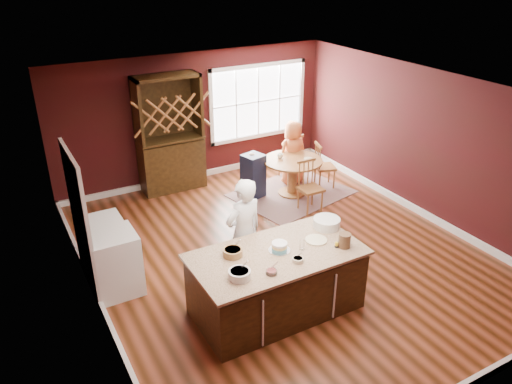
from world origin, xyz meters
TOP-DOWN VIEW (x-y plane):
  - room_shell at (0.00, 0.00)m, footprint 7.00×7.00m
  - window at (1.50, 3.47)m, footprint 2.36×0.10m
  - doorway at (-2.97, 0.60)m, footprint 0.08×1.26m
  - kitchen_island at (-0.85, -1.21)m, footprint 2.29×1.20m
  - dining_table at (1.34, 1.76)m, footprint 1.18×1.18m
  - baker at (-0.94, -0.45)m, footprint 0.68×0.51m
  - layer_cake at (-0.79, -1.18)m, footprint 0.29×0.29m
  - bowl_blue at (-1.54, -1.47)m, footprint 0.28×0.28m
  - bowl_yellow at (-1.39, -0.98)m, footprint 0.26×0.26m
  - bowl_pink at (-1.16, -1.58)m, footprint 0.15×0.15m
  - bowl_olive at (-0.72, -1.51)m, footprint 0.15×0.15m
  - drinking_glass at (-0.51, -1.29)m, footprint 0.07×0.07m
  - dinner_plate at (-0.22, -1.21)m, footprint 0.30×0.30m
  - white_tub at (0.13, -0.97)m, footprint 0.39×0.39m
  - stoneware_crock at (0.01, -1.52)m, footprint 0.16×0.16m
  - toy_figurine at (-0.09, -1.48)m, footprint 0.05×0.05m
  - rug at (1.34, 1.76)m, footprint 2.52×2.14m
  - chair_east at (2.13, 1.73)m, footprint 0.49×0.51m
  - chair_south at (1.24, 0.98)m, footprint 0.43×0.41m
  - chair_north at (1.76, 2.51)m, footprint 0.45×0.43m
  - seated_woman at (1.64, 2.23)m, footprint 0.68×0.45m
  - high_chair at (0.59, 2.05)m, footprint 0.46×0.46m
  - toddler at (0.59, 2.11)m, footprint 0.18×0.14m
  - table_plate at (1.63, 1.64)m, footprint 0.19×0.19m
  - table_cup at (1.16, 1.96)m, footprint 0.15×0.15m
  - hutch at (-0.67, 3.22)m, footprint 1.29×0.54m
  - washer at (-2.64, 0.28)m, footprint 0.65×0.63m
  - dryer at (-2.64, 0.92)m, footprint 0.60×0.58m

SIDE VIEW (x-z plane):
  - rug at x=1.34m, z-range 0.00..0.01m
  - dryer at x=-2.64m, z-range 0.00..0.87m
  - kitchen_island at x=-0.85m, z-range -0.02..0.90m
  - high_chair at x=0.59m, z-range 0.00..0.93m
  - washer at x=-2.64m, z-range 0.00..0.94m
  - chair_east at x=2.13m, z-range 0.00..0.98m
  - chair_south at x=1.24m, z-range 0.00..1.00m
  - chair_north at x=1.76m, z-range 0.00..1.01m
  - dining_table at x=1.34m, z-range 0.16..0.91m
  - seated_woman at x=1.64m, z-range 0.00..1.37m
  - table_plate at x=1.63m, z-range 0.75..0.76m
  - table_cup at x=1.16m, z-range 0.75..0.84m
  - toddler at x=0.59m, z-range 0.68..0.94m
  - baker at x=-0.94m, z-range 0.00..1.70m
  - dinner_plate at x=-0.22m, z-range 0.92..0.94m
  - bowl_pink at x=-1.16m, z-range 0.92..0.97m
  - bowl_olive at x=-0.72m, z-range 0.92..0.98m
  - toy_figurine at x=-0.09m, z-range 0.92..1.00m
  - bowl_yellow at x=-1.39m, z-range 0.92..1.02m
  - bowl_blue at x=-1.54m, z-range 0.92..1.03m
  - layer_cake at x=-0.79m, z-range 0.92..1.04m
  - white_tub at x=0.13m, z-range 0.92..1.05m
  - drinking_glass at x=-0.51m, z-range 0.92..1.06m
  - stoneware_crock at x=0.01m, z-range 0.92..1.12m
  - doorway at x=-2.97m, z-range -0.04..2.09m
  - hutch at x=-0.67m, z-range 0.00..2.37m
  - room_shell at x=0.00m, z-range -2.15..4.85m
  - window at x=1.50m, z-range 0.67..2.33m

